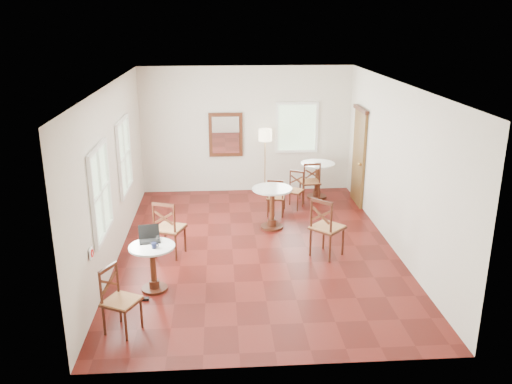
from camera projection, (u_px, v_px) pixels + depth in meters
ground at (257, 248)px, 9.90m from camera, size 7.00×7.00×0.00m
room_shell at (253, 145)px, 9.56m from camera, size 5.02×7.02×3.01m
cafe_table_near at (153, 263)px, 8.27m from camera, size 0.71×0.71×0.75m
cafe_table_mid at (272, 203)px, 10.70m from camera, size 0.80×0.80×0.84m
cafe_table_back at (317, 176)px, 12.51m from camera, size 0.79×0.79×0.84m
chair_near_a at (169, 228)px, 9.46m from camera, size 0.62×0.62×1.04m
chair_near_b at (120, 300)px, 7.17m from camera, size 0.58×0.58×0.94m
chair_mid_a at (276, 197)px, 11.43m from camera, size 0.44×0.44×0.82m
chair_mid_b at (326, 227)px, 9.43m from camera, size 0.72×0.72×1.10m
chair_back_a at (310, 182)px, 12.25m from camera, size 0.47×0.47×0.96m
chair_back_b at (294, 190)px, 11.88m from camera, size 0.52×0.52×0.83m
floor_lamp at (265, 139)px, 12.49m from camera, size 0.31×0.31×1.59m
laptop at (149, 237)px, 8.36m from camera, size 0.36×0.32×0.23m
mouse at (153, 244)px, 8.21m from camera, size 0.13×0.10×0.04m
navy_mug at (154, 245)px, 8.09m from camera, size 0.11×0.07×0.09m
water_glass at (158, 239)px, 8.30m from camera, size 0.06×0.06×0.11m
power_adapter at (145, 299)px, 8.09m from camera, size 0.11×0.06×0.04m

